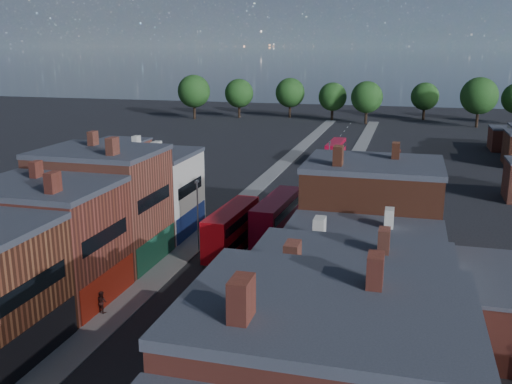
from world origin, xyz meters
The scene contains 14 objects.
pavement_west centered at (-6.50, 50.00, 0.06)m, with size 3.00×200.00×0.12m, color gray.
pavement_east centered at (6.50, 50.00, 0.06)m, with size 3.00×200.00×0.12m, color gray.
terrace_east centered at (14.00, 0.00, 6.40)m, with size 12.00×80.00×12.80m, color brown.
lamp_post_1 centered at (5.20, 0.00, 4.70)m, with size 0.25×0.70×8.12m.
lamp_post_2 centered at (-5.20, 30.00, 4.70)m, with size 0.25×0.70×8.12m.
lamp_post_3 centered at (5.20, 60.00, 4.70)m, with size 0.25×0.70×8.12m.
bus_0 centered at (-1.50, 30.71, 2.71)m, with size 3.38×11.75×5.02m.
bus_1 centered at (2.61, 35.21, 2.88)m, with size 3.66×12.50×5.34m.
bus_2 centered at (3.50, 81.69, 2.51)m, with size 2.97×10.85×4.66m.
car_1 centered at (2.90, 4.35, 0.65)m, with size 1.37×3.92×1.29m, color navy.
car_2 centered at (-2.06, 45.21, 0.65)m, with size 2.15×4.66×1.30m, color black.
car_3 centered at (2.27, 52.59, 0.56)m, with size 1.56×3.84×1.11m, color silver.
ped_1 centered at (-7.70, 13.16, 1.08)m, with size 0.93×0.51×1.91m, color #3E1C18.
ped_3 centered at (6.06, 5.51, 1.01)m, with size 1.04×0.47×1.77m, color #615D53.
Camera 1 is at (16.81, -26.90, 22.34)m, focal length 40.00 mm.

